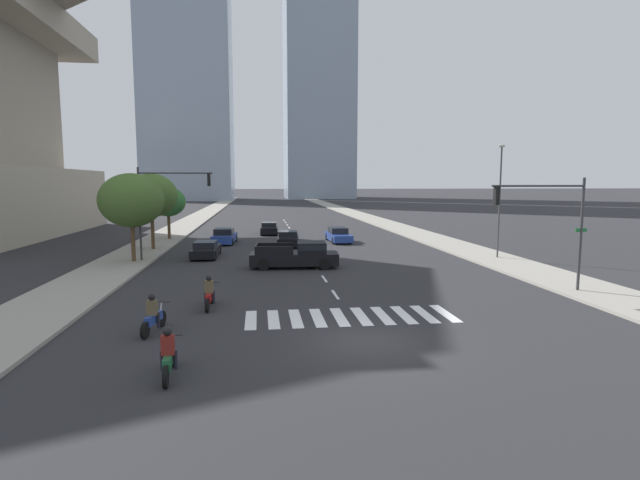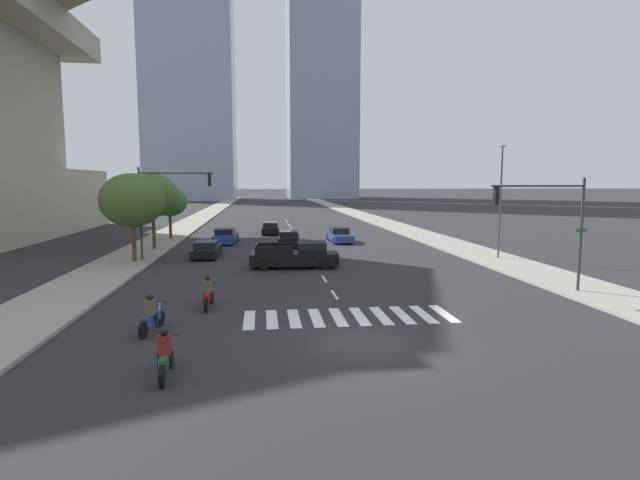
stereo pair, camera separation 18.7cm
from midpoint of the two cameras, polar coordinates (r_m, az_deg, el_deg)
ground_plane at (r=17.44m, az=5.21°, el=-11.63°), size 800.00×800.00×0.00m
sidewalk_east at (r=49.33m, az=12.46°, el=0.26°), size 4.00×260.00×0.15m
sidewalk_west at (r=47.40m, az=-18.49°, el=-0.18°), size 4.00×260.00×0.15m
crosswalk_near at (r=20.42m, az=3.28°, el=-8.85°), size 8.55×2.78×0.01m
lane_divider_center at (r=47.79m, az=-2.81°, el=0.12°), size 0.14×50.00×0.01m
motorcycle_lead at (r=19.20m, az=-19.06°, el=-8.44°), size 0.75×2.11×1.49m
motorcycle_trailing at (r=14.89m, az=-17.52°, el=-12.80°), size 0.70×2.18×1.49m
motorcycle_third at (r=22.18m, az=-12.95°, el=-6.22°), size 0.70×2.17×1.49m
pickup_truck at (r=31.65m, az=-2.67°, el=-1.77°), size 5.75×2.37×1.67m
sedan_blue_0 at (r=45.50m, az=2.02°, el=0.56°), size 1.94×4.84×1.32m
sedan_black_1 at (r=42.51m, az=-3.84°, el=0.12°), size 2.08×4.56×1.32m
sedan_black_2 at (r=37.10m, az=-13.23°, el=-1.09°), size 1.90×4.75×1.20m
sedan_black_3 at (r=52.48m, az=-6.03°, el=1.34°), size 1.91×4.36×1.28m
sedan_blue_4 at (r=44.95m, az=-11.16°, el=0.39°), size 2.13×4.50×1.38m
traffic_signal_near at (r=26.19m, az=24.73°, el=2.86°), size 5.01×0.28×5.56m
traffic_signal_far at (r=35.34m, az=-17.59°, el=4.86°), size 5.25×0.28×6.36m
street_lamp_east at (r=36.95m, az=20.02°, el=5.15°), size 0.50×0.24×7.96m
street_tree_nearest at (r=35.37m, az=-21.21°, el=4.31°), size 4.26×4.26×5.94m
street_tree_second at (r=41.46m, az=-19.13°, el=4.90°), size 4.09×4.09×6.03m
street_tree_third at (r=48.64m, az=-17.33°, el=4.24°), size 3.25×3.25×4.88m
office_tower_left_skyline at (r=168.51m, az=-15.37°, el=24.66°), size 26.10×25.40×117.14m
office_tower_center_skyline at (r=179.02m, az=-0.29°, el=19.36°), size 22.73×26.85×90.40m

